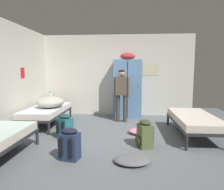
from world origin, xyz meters
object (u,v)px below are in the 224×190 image
(water_bottle, at_px, (50,96))
(lotion_bottle, at_px, (54,97))
(locker_bank, at_px, (127,87))
(clothes_pile_grey, at_px, (132,160))
(person_traveler, at_px, (122,91))
(clothes_pile_pink, at_px, (140,131))
(bed_left_rear, at_px, (46,111))
(backpack_navy, at_px, (70,144))
(bedding_heap, at_px, (50,102))
(backpack_teal, at_px, (65,127))
(backpack_olive, at_px, (144,134))
(shelf_unit, at_px, (53,105))
(bed_right, at_px, (194,120))

(water_bottle, distance_m, lotion_bottle, 0.17)
(locker_bank, relative_size, clothes_pile_grey, 3.46)
(person_traveler, bearing_deg, clothes_pile_pink, -66.31)
(bed_left_rear, relative_size, backpack_navy, 3.45)
(bed_left_rear, xyz_separation_m, bedding_heap, (0.13, -0.02, 0.26))
(bedding_heap, distance_m, backpack_teal, 1.38)
(bed_left_rear, xyz_separation_m, lotion_bottle, (-0.18, 1.11, 0.26))
(backpack_olive, bearing_deg, locker_bank, 97.47)
(person_traveler, xyz_separation_m, backpack_navy, (-0.80, -2.65, -0.67))
(bedding_heap, xyz_separation_m, backpack_olive, (2.48, -1.50, -0.38))
(bed_left_rear, xyz_separation_m, water_bottle, (-0.33, 1.17, 0.29))
(shelf_unit, bearing_deg, backpack_teal, -63.55)
(bed_left_rear, relative_size, backpack_olive, 3.45)
(clothes_pile_grey, bearing_deg, bed_right, 46.38)
(backpack_teal, relative_size, backpack_olive, 1.00)
(bed_right, height_order, backpack_olive, backpack_olive)
(water_bottle, relative_size, backpack_navy, 0.42)
(bed_right, height_order, lotion_bottle, lotion_bottle)
(person_traveler, bearing_deg, lotion_bottle, 164.19)
(bed_left_rear, bearing_deg, locker_bank, 27.01)
(bed_left_rear, relative_size, water_bottle, 8.29)
(clothes_pile_pink, bearing_deg, backpack_olive, -88.30)
(locker_bank, height_order, lotion_bottle, locker_bank)
(bed_right, bearing_deg, water_bottle, 155.47)
(shelf_unit, relative_size, bed_right, 0.30)
(bed_right, bearing_deg, clothes_pile_grey, -133.62)
(shelf_unit, bearing_deg, backpack_navy, -65.18)
(backpack_teal, bearing_deg, clothes_pile_grey, -37.73)
(bed_right, xyz_separation_m, backpack_navy, (-2.53, -1.46, -0.12))
(locker_bank, relative_size, bed_left_rear, 1.09)
(bedding_heap, xyz_separation_m, lotion_bottle, (-0.31, 1.13, -0.00))
(bed_left_rear, distance_m, water_bottle, 1.25)
(person_traveler, bearing_deg, clothes_pile_grey, -84.54)
(shelf_unit, relative_size, backpack_olive, 1.04)
(water_bottle, height_order, backpack_navy, water_bottle)
(bed_left_rear, distance_m, lotion_bottle, 1.15)
(bed_right, bearing_deg, locker_bank, 129.69)
(shelf_unit, xyz_separation_m, backpack_navy, (1.54, -3.34, -0.09))
(water_bottle, xyz_separation_m, clothes_pile_grey, (2.69, -3.43, -0.62))
(person_traveler, relative_size, clothes_pile_pink, 2.73)
(lotion_bottle, height_order, clothes_pile_pink, lotion_bottle)
(water_bottle, bearing_deg, bedding_heap, -68.78)
(water_bottle, relative_size, backpack_teal, 0.42)
(locker_bank, height_order, backpack_olive, locker_bank)
(locker_bank, bearing_deg, person_traveler, -103.70)
(bedding_heap, relative_size, lotion_bottle, 5.27)
(bedding_heap, xyz_separation_m, backpack_navy, (1.16, -2.17, -0.38))
(lotion_bottle, relative_size, backpack_olive, 0.27)
(water_bottle, bearing_deg, backpack_navy, -64.19)
(backpack_navy, bearing_deg, backpack_teal, 111.21)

